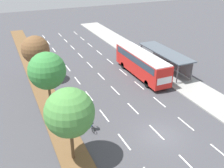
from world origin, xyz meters
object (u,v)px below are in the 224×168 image
cyclist (91,123)px  median_tree_second (47,71)px  median_tree_nearest (70,113)px  median_tree_third (35,50)px  bus (142,62)px  bus_shelter (166,59)px

cyclist → median_tree_second: size_ratio=0.27×
cyclist → median_tree_nearest: median_tree_nearest is taller
median_tree_second → median_tree_third: 8.27m
cyclist → median_tree_third: 14.05m
median_tree_second → median_tree_third: size_ratio=1.07×
bus → median_tree_second: bearing=-163.1°
cyclist → median_tree_third: size_ratio=0.29×
bus_shelter → median_tree_nearest: 22.10m
bus → cyclist: 14.29m
cyclist → median_tree_third: median_tree_third is taller
bus_shelter → cyclist: size_ratio=5.62×
cyclist → median_tree_third: bearing=101.1°
bus_shelter → bus: (-4.28, -0.24, 0.20)m
bus_shelter → cyclist: (-15.15, -9.43, -1.08)m
bus → median_tree_third: median_tree_third is taller
bus → median_tree_second: median_tree_second is taller
median_tree_third → median_tree_nearest: bearing=-90.5°
median_tree_second → median_tree_third: bearing=88.9°
bus_shelter → median_tree_second: size_ratio=1.54×
median_tree_second → median_tree_third: (0.16, 8.26, -0.30)m
bus_shelter → median_tree_third: bearing=167.7°
cyclist → median_tree_nearest: (-2.77, -3.23, 3.77)m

